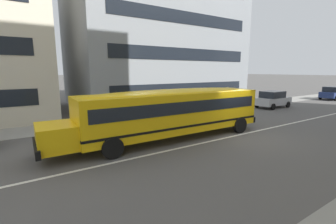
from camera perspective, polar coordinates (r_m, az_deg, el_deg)
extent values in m
plane|color=#54514F|center=(13.87, 16.86, -5.47)|extent=(400.00, 400.00, 0.00)
cube|color=gray|center=(19.43, -0.28, -0.60)|extent=(120.00, 3.00, 0.01)
cube|color=silver|center=(13.87, 16.87, -5.46)|extent=(110.00, 0.16, 0.01)
cube|color=yellow|center=(12.43, 1.63, 0.17)|extent=(10.20, 2.49, 2.03)
cube|color=yellow|center=(10.57, -25.81, -5.46)|extent=(1.51, 1.97, 1.02)
cube|color=black|center=(10.62, -29.65, -7.63)|extent=(0.23, 2.31, 0.33)
cube|color=black|center=(15.98, 17.20, -1.14)|extent=(0.23, 2.31, 0.33)
cube|color=black|center=(12.37, 1.63, 1.84)|extent=(9.59, 2.52, 0.59)
cube|color=black|center=(12.54, 1.61, -2.53)|extent=(10.22, 2.52, 0.11)
ellipsoid|color=yellow|center=(12.29, 1.65, 4.84)|extent=(9.79, 2.30, 0.33)
cylinder|color=red|center=(12.25, -14.68, -0.79)|extent=(0.41, 0.41, 0.03)
cylinder|color=black|center=(10.01, -13.50, -8.59)|extent=(0.93, 0.27, 0.92)
cylinder|color=black|center=(12.13, -17.01, -5.44)|extent=(0.93, 0.27, 0.92)
cylinder|color=black|center=(14.31, 17.25, -3.10)|extent=(0.93, 0.27, 0.92)
cylinder|color=black|center=(15.87, 10.96, -1.55)|extent=(0.93, 0.27, 0.92)
cube|color=navy|center=(36.21, 35.42, 3.55)|extent=(3.96, 1.85, 0.70)
cube|color=black|center=(36.02, 35.45, 4.60)|extent=(2.26, 1.64, 0.64)
cylinder|color=black|center=(37.74, 34.82, 3.27)|extent=(0.61, 0.20, 0.60)
cylinder|color=black|center=(35.32, 33.36, 3.07)|extent=(0.61, 0.20, 0.60)
cylinder|color=black|center=(34.74, 35.96, 2.71)|extent=(0.61, 0.20, 0.60)
cube|color=#B7BABF|center=(25.26, 24.37, 2.47)|extent=(3.94, 1.79, 0.70)
cube|color=black|center=(25.06, 24.31, 3.96)|extent=(2.24, 1.61, 0.64)
cylinder|color=black|center=(26.84, 24.23, 2.13)|extent=(0.60, 0.19, 0.60)
cylinder|color=black|center=(26.01, 27.41, 1.65)|extent=(0.60, 0.19, 0.60)
cylinder|color=black|center=(24.68, 21.06, 1.71)|extent=(0.60, 0.19, 0.60)
cylinder|color=black|center=(23.77, 24.42, 1.18)|extent=(0.60, 0.19, 0.60)
cube|color=gray|center=(27.00, -3.08, 16.02)|extent=(17.77, 11.38, 12.80)
cube|color=black|center=(22.17, 4.46, 5.69)|extent=(14.93, 0.04, 1.10)
cube|color=black|center=(22.15, 4.58, 13.97)|extent=(14.93, 0.04, 1.10)
cube|color=black|center=(22.59, 4.70, 22.10)|extent=(14.93, 0.04, 1.10)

